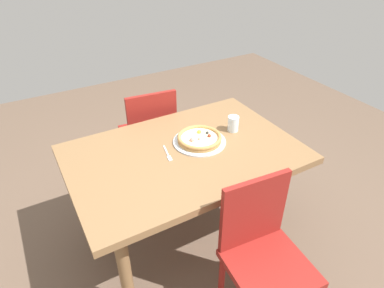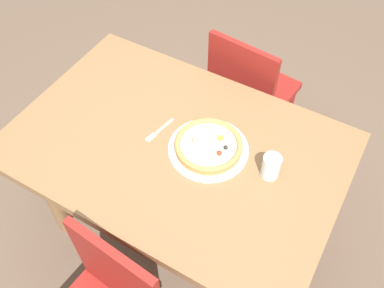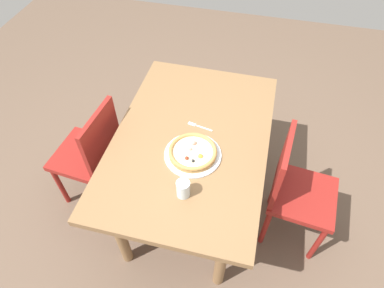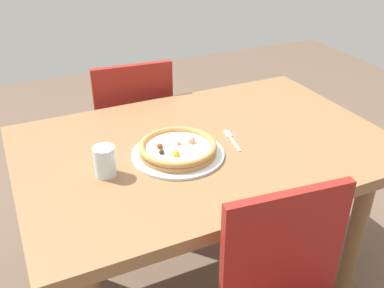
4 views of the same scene
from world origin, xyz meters
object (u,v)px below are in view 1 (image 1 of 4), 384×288
chair_near (150,133)px  plate (199,142)px  fork (168,154)px  dining_table (184,163)px  pizza (199,138)px  drinking_glass (233,124)px  chair_far (263,252)px

chair_near → plate: size_ratio=2.63×
chair_near → fork: (0.15, 0.66, 0.25)m
dining_table → fork: fork is taller
pizza → dining_table: bearing=17.7°
chair_near → drinking_glass: (-0.35, 0.63, 0.30)m
pizza → fork: size_ratio=1.71×
dining_table → chair_near: size_ratio=1.58×
drinking_glass → pizza: bearing=3.0°
dining_table → fork: bearing=-10.4°
chair_near → fork: size_ratio=5.36×
fork → plate: bearing=106.9°
chair_far → fork: size_ratio=5.36×
chair_near → fork: bearing=-96.7°
plate → pizza: size_ratio=1.19×
chair_near → drinking_glass: bearing=-54.5°
chair_near → plate: bearing=-76.3°
chair_near → pizza: size_ratio=3.14×
dining_table → fork: size_ratio=8.45×
pizza → drinking_glass: 0.27m
fork → pizza: bearing=106.9°
chair_far → fork: 0.77m
pizza → plate: bearing=72.8°
plate → chair_far: bearing=86.4°
fork → drinking_glass: 0.51m
chair_far → fork: chair_far is taller
dining_table → chair_near: (-0.05, -0.68, -0.16)m
dining_table → chair_near: 0.70m
dining_table → chair_far: (-0.09, 0.68, -0.16)m
plate → fork: plate is taller
chair_far → chair_near: bearing=-83.3°
dining_table → pizza: pizza is taller
plate → pizza: pizza is taller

